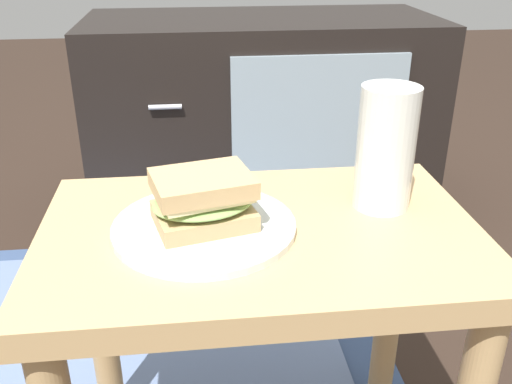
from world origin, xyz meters
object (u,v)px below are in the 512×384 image
object	(u,v)px
tv_cabinet	(262,119)
sandwich_front	(203,201)
plate	(204,228)
beer_glass	(386,150)

from	to	relation	value
tv_cabinet	sandwich_front	size ratio (longest dim) A/B	6.55
tv_cabinet	plate	distance (m)	0.99
plate	sandwich_front	xyz separation A→B (m)	(0.00, 0.00, 0.04)
beer_glass	sandwich_front	bearing A→B (deg)	-168.71
tv_cabinet	sandwich_front	distance (m)	0.99
beer_glass	tv_cabinet	bearing A→B (deg)	93.26
tv_cabinet	beer_glass	xyz separation A→B (m)	(0.05, -0.90, 0.25)
sandwich_front	beer_glass	xyz separation A→B (m)	(0.24, 0.05, 0.04)
tv_cabinet	beer_glass	bearing A→B (deg)	-86.74
tv_cabinet	sandwich_front	xyz separation A→B (m)	(-0.19, -0.95, 0.21)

